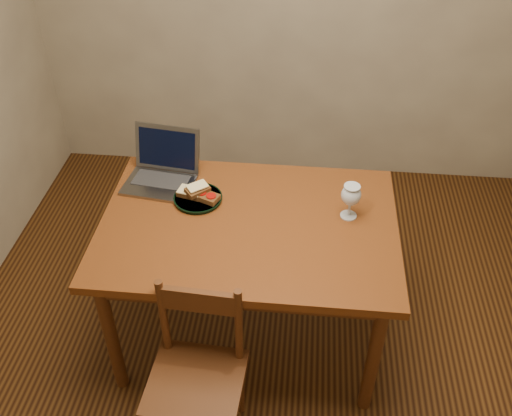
# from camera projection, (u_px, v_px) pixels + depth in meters

# --- Properties ---
(floor) EXTENTS (3.20, 3.20, 0.02)m
(floor) POSITION_uv_depth(u_px,v_px,m) (268.00, 348.00, 2.88)
(floor) COLOR black
(floor) RESTS_ON ground
(table) EXTENTS (1.30, 0.90, 0.74)m
(table) POSITION_uv_depth(u_px,v_px,m) (249.00, 237.00, 2.55)
(table) COLOR #49220C
(table) RESTS_ON floor
(chair) EXTENTS (0.40, 0.38, 0.40)m
(chair) POSITION_uv_depth(u_px,v_px,m) (196.00, 371.00, 2.26)
(chair) COLOR #44250E
(chair) RESTS_ON floor
(plate) EXTENTS (0.22, 0.22, 0.02)m
(plate) POSITION_uv_depth(u_px,v_px,m) (198.00, 199.00, 2.61)
(plate) COLOR black
(plate) RESTS_ON table
(sandwich_cheese) EXTENTS (0.12, 0.09, 0.03)m
(sandwich_cheese) POSITION_uv_depth(u_px,v_px,m) (190.00, 192.00, 2.60)
(sandwich_cheese) COLOR #381E0C
(sandwich_cheese) RESTS_ON plate
(sandwich_tomato) EXTENTS (0.13, 0.11, 0.04)m
(sandwich_tomato) POSITION_uv_depth(u_px,v_px,m) (206.00, 196.00, 2.58)
(sandwich_tomato) COLOR #381E0C
(sandwich_tomato) RESTS_ON plate
(sandwich_top) EXTENTS (0.12, 0.12, 0.03)m
(sandwich_top) POSITION_uv_depth(u_px,v_px,m) (197.00, 189.00, 2.58)
(sandwich_top) COLOR #381E0C
(sandwich_top) RESTS_ON plate
(milk_glass) EXTENTS (0.09, 0.09, 0.17)m
(milk_glass) POSITION_uv_depth(u_px,v_px,m) (350.00, 201.00, 2.47)
(milk_glass) COLOR white
(milk_glass) RESTS_ON table
(laptop) EXTENTS (0.35, 0.33, 0.23)m
(laptop) POSITION_uv_depth(u_px,v_px,m) (163.00, 167.00, 2.71)
(laptop) COLOR slate
(laptop) RESTS_ON table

